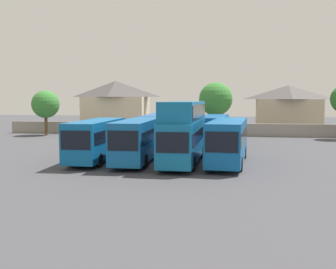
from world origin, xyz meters
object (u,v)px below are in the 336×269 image
(bus_1, at_px, (97,138))
(bus_2, at_px, (139,138))
(bus_3, at_px, (184,129))
(bus_4, at_px, (228,139))
(tree_right_of_lot, at_px, (46,104))
(tree_left_of_lot, at_px, (216,99))
(bus_6, at_px, (182,126))
(house_terrace_centre, at_px, (288,108))
(bus_7, at_px, (215,128))
(bus_5, at_px, (158,126))
(house_terrace_left, at_px, (116,105))

(bus_1, relative_size, bus_2, 0.91)
(bus_3, xyz_separation_m, bus_4, (3.59, 0.16, -0.82))
(bus_3, bearing_deg, tree_right_of_lot, -133.09)
(bus_1, distance_m, bus_2, 3.62)
(bus_2, distance_m, bus_3, 3.89)
(tree_left_of_lot, xyz_separation_m, tree_right_of_lot, (-24.03, -5.50, -0.73))
(bus_1, bearing_deg, bus_6, 157.51)
(bus_1, height_order, bus_4, bus_4)
(bus_2, relative_size, tree_left_of_lot, 1.47)
(house_terrace_centre, bearing_deg, bus_2, -115.65)
(bus_1, xyz_separation_m, bus_7, (9.23, 14.26, -0.08))
(bus_1, relative_size, bus_5, 0.89)
(bus_2, relative_size, bus_6, 0.95)
(bus_4, height_order, tree_left_of_lot, tree_left_of_lot)
(bus_3, xyz_separation_m, bus_7, (1.82, 14.18, -0.95))
(tree_right_of_lot, bearing_deg, bus_7, -16.77)
(bus_5, distance_m, tree_right_of_lot, 19.26)
(house_terrace_left, bearing_deg, bus_7, -47.32)
(bus_4, distance_m, house_terrace_centre, 34.93)
(tree_right_of_lot, bearing_deg, bus_5, -21.48)
(bus_4, relative_size, house_terrace_left, 0.99)
(bus_5, distance_m, bus_6, 3.01)
(tree_left_of_lot, bearing_deg, bus_7, -87.50)
(bus_3, distance_m, bus_6, 14.57)
(house_terrace_centre, distance_m, tree_left_of_lot, 13.15)
(bus_5, height_order, house_terrace_centre, house_terrace_centre)
(bus_5, xyz_separation_m, bus_6, (3.00, -0.18, 0.06))
(bus_3, relative_size, bus_5, 1.00)
(bus_7, relative_size, tree_left_of_lot, 1.49)
(bus_6, height_order, house_terrace_centre, house_terrace_centre)
(bus_1, bearing_deg, tree_left_of_lot, 160.28)
(bus_1, xyz_separation_m, bus_5, (2.40, 14.67, -0.02))
(bus_3, bearing_deg, bus_1, -89.01)
(bus_5, height_order, bus_6, bus_6)
(bus_3, bearing_deg, bus_6, -171.72)
(tree_left_of_lot, height_order, tree_right_of_lot, tree_left_of_lot)
(bus_1, height_order, tree_left_of_lot, tree_left_of_lot)
(bus_6, distance_m, tree_left_of_lot, 13.47)
(bus_5, relative_size, bus_7, 1.01)
(bus_5, relative_size, house_terrace_centre, 1.14)
(bus_1, distance_m, bus_6, 15.47)
(tree_left_of_lot, distance_m, tree_right_of_lot, 24.66)
(house_terrace_left, bearing_deg, house_terrace_centre, 1.06)
(bus_3, height_order, tree_right_of_lot, tree_right_of_lot)
(bus_7, height_order, house_terrace_centre, house_terrace_centre)
(bus_3, xyz_separation_m, bus_5, (-5.01, 14.59, -0.89))
(bus_6, relative_size, bus_7, 1.03)
(house_terrace_centre, height_order, tree_right_of_lot, house_terrace_centre)
(bus_5, relative_size, bus_6, 0.98)
(bus_6, bearing_deg, bus_2, -8.97)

